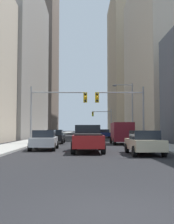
# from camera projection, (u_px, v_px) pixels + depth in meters

# --- Properties ---
(ground_plane) EXTENTS (400.00, 400.00, 0.00)m
(ground_plane) POSITION_uv_depth(u_px,v_px,m) (109.00, 216.00, 5.08)
(ground_plane) COLOR black
(sidewalk_left) EXTENTS (2.94, 160.00, 0.15)m
(sidewalk_left) POSITION_uv_depth(u_px,v_px,m) (52.00, 136.00, 54.87)
(sidewalk_left) COLOR #9E9E99
(sidewalk_left) RESTS_ON ground
(sidewalk_right) EXTENTS (2.94, 160.00, 0.15)m
(sidewalk_right) POSITION_uv_depth(u_px,v_px,m) (118.00, 136.00, 55.09)
(sidewalk_right) COLOR #9E9E99
(sidewalk_right) RESTS_ON ground
(pickup_truck_red) EXTENTS (2.20, 5.41, 1.90)m
(pickup_truck_red) POSITION_uv_depth(u_px,v_px,m) (88.00, 139.00, 19.26)
(pickup_truck_red) COLOR maroon
(pickup_truck_red) RESTS_ON ground
(cargo_van_maroon) EXTENTS (2.20, 5.29, 2.26)m
(cargo_van_maroon) POSITION_uv_depth(u_px,v_px,m) (122.00, 132.00, 28.66)
(cargo_van_maroon) COLOR maroon
(cargo_van_maroon) RESTS_ON ground
(sedan_beige) EXTENTS (1.95, 4.21, 1.52)m
(sedan_beige) POSITION_uv_depth(u_px,v_px,m) (144.00, 142.00, 17.10)
(sedan_beige) COLOR #C6B793
(sedan_beige) RESTS_ON ground
(sedan_silver) EXTENTS (1.95, 4.25, 1.52)m
(sedan_silver) POSITION_uv_depth(u_px,v_px,m) (44.00, 140.00, 20.99)
(sedan_silver) COLOR #B7BABF
(sedan_silver) RESTS_ON ground
(sedan_black) EXTENTS (1.95, 4.23, 1.52)m
(sedan_black) POSITION_uv_depth(u_px,v_px,m) (55.00, 136.00, 30.10)
(sedan_black) COLOR black
(sedan_black) RESTS_ON ground
(sedan_white) EXTENTS (1.95, 4.26, 1.52)m
(sedan_white) POSITION_uv_depth(u_px,v_px,m) (86.00, 134.00, 42.24)
(sedan_white) COLOR white
(sedan_white) RESTS_ON ground
(sedan_navy) EXTENTS (1.95, 4.20, 1.52)m
(sedan_navy) POSITION_uv_depth(u_px,v_px,m) (104.00, 134.00, 48.16)
(sedan_navy) COLOR #141E4C
(sedan_navy) RESTS_ON ground
(traffic_signal_near_left) EXTENTS (5.90, 0.44, 6.00)m
(traffic_signal_near_left) POSITION_uv_depth(u_px,v_px,m) (56.00, 104.00, 28.19)
(traffic_signal_near_left) COLOR gray
(traffic_signal_near_left) RESTS_ON ground
(traffic_signal_near_right) EXTENTS (5.11, 0.44, 6.00)m
(traffic_signal_near_right) POSITION_uv_depth(u_px,v_px,m) (122.00, 105.00, 28.30)
(traffic_signal_near_right) COLOR gray
(traffic_signal_near_right) RESTS_ON ground
(traffic_signal_far_right) EXTENTS (4.34, 0.44, 6.00)m
(traffic_signal_far_right) POSITION_uv_depth(u_px,v_px,m) (103.00, 118.00, 60.02)
(traffic_signal_far_right) COLOR gray
(traffic_signal_far_right) RESTS_ON ground
(street_lamp_right) EXTENTS (2.65, 0.32, 7.50)m
(street_lamp_right) POSITION_uv_depth(u_px,v_px,m) (129.00, 106.00, 35.10)
(street_lamp_right) COLOR gray
(street_lamp_right) RESTS_ON ground
(building_left_far_tower) EXTENTS (14.69, 24.18, 55.87)m
(building_left_far_tower) POSITION_uv_depth(u_px,v_px,m) (34.00, 52.00, 93.06)
(building_left_far_tower) COLOR #66564C
(building_left_far_tower) RESTS_ON ground
(building_right_far_highrise) EXTENTS (24.56, 28.23, 46.80)m
(building_right_far_highrise) POSITION_uv_depth(u_px,v_px,m) (147.00, 65.00, 92.80)
(building_right_far_highrise) COLOR tan
(building_right_far_highrise) RESTS_ON ground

